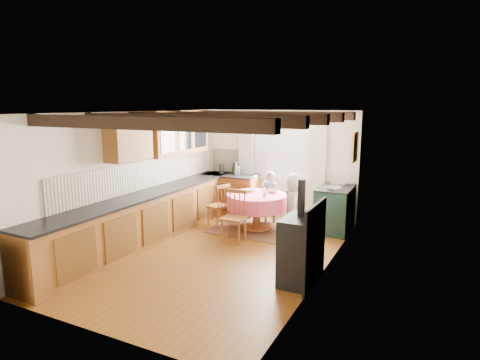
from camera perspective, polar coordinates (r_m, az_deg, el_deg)
The scene contains 41 objects.
floor at distance 7.04m, azimuth -2.93°, elevation -10.33°, with size 3.60×5.50×0.00m, color brown.
ceiling at distance 6.58m, azimuth -3.13°, elevation 9.59°, with size 3.60×5.50×0.00m, color white.
wall_back at distance 9.17m, azimuth 5.41°, elevation 2.33°, with size 3.60×0.00×2.40m, color silver.
wall_front at distance 4.59m, azimuth -20.19°, elevation -6.78°, with size 3.60×0.00×2.40m, color silver.
wall_left at distance 7.73m, azimuth -14.74°, elevation 0.47°, with size 0.00×5.50×2.40m, color silver.
wall_right at distance 6.05m, azimuth 12.03°, elevation -2.19°, with size 0.00×5.50×2.40m, color silver.
beam_a at distance 4.93m, azimuth -14.69°, elevation 7.85°, with size 3.60×0.16×0.16m, color black.
beam_b at distance 5.73m, azimuth -8.08°, elevation 8.44°, with size 3.60×0.16×0.16m, color black.
beam_c at distance 6.58m, azimuth -3.12°, elevation 8.80°, with size 3.60×0.16×0.16m, color black.
beam_d at distance 7.47m, azimuth 0.69°, elevation 9.04°, with size 3.60×0.16×0.16m, color black.
beam_e at distance 8.38m, azimuth 3.68°, elevation 9.20°, with size 3.60×0.16×0.16m, color black.
splash_left at distance 7.95m, azimuth -13.22°, elevation 0.81°, with size 0.02×4.50×0.55m, color beige.
splash_back at distance 9.55m, azimuth -0.25°, elevation 2.71°, with size 1.40×0.02×0.55m, color beige.
base_cabinet_left at distance 7.71m, azimuth -12.78°, elevation -5.26°, with size 0.60×5.30×0.88m, color brown.
base_cabinet_back at distance 9.46m, azimuth -1.28°, elevation -2.04°, with size 1.30×0.60×0.88m, color brown.
worktop_left at distance 7.59m, azimuth -12.81°, elevation -1.94°, with size 0.64×5.30×0.04m, color black.
worktop_back at distance 9.35m, azimuth -1.35°, elevation 0.68°, with size 1.30×0.64×0.04m, color black.
wall_cabinet_glass at distance 8.48m, azimuth -8.77°, elevation 6.68°, with size 0.34×1.80×0.90m, color brown.
wall_cabinet_solid at distance 7.31m, azimuth -15.53°, elevation 5.40°, with size 0.34×0.90×0.70m, color brown.
window_frame at distance 9.07m, azimuth 6.01°, elevation 4.78°, with size 1.34×0.03×1.54m, color white.
window_pane at distance 9.07m, azimuth 6.02°, elevation 4.78°, with size 1.20×0.01×1.40m, color white.
curtain_left at distance 9.38m, azimuth 0.89°, elevation 1.95°, with size 0.35×0.10×2.10m, color #BBD09C.
curtain_right at distance 8.80m, azimuth 10.95°, elevation 1.18°, with size 0.35×0.10×2.10m, color #BBD09C.
curtain_rod at distance 8.95m, azimuth 5.89°, elevation 8.55°, with size 0.03×0.03×2.00m, color black.
wall_picture at distance 8.20m, azimuth 15.98°, elevation 4.51°, with size 0.04×0.50×0.60m, color gold.
wall_plate at distance 8.76m, azimuth 11.84°, elevation 5.06°, with size 0.30×0.30×0.02m, color silver.
rug at distance 8.32m, azimuth 2.36°, elevation -6.95°, with size 1.74×1.35×0.01m, color brown.
dining_table at distance 8.22m, azimuth 2.38°, elevation -4.55°, with size 1.22×1.22×0.73m, color #CD6781, non-canonical shape.
chair_near at distance 7.45m, azimuth -0.90°, elevation -5.20°, with size 0.42×0.44×0.97m, color #9E652B, non-canonical shape.
chair_left at distance 8.50m, azimuth -3.12°, elevation -3.48°, with size 0.38×0.40×0.90m, color #9E652B, non-canonical shape.
chair_right at distance 7.89m, azimuth 8.18°, elevation -4.57°, with size 0.40×0.42×0.93m, color #9E652B, non-canonical shape.
aga_range at distance 8.32m, azimuth 13.31°, elevation -3.97°, with size 0.65×1.00×0.92m, color #152D27, non-canonical shape.
cast_iron_stove at distance 5.79m, azimuth 8.57°, elevation -7.26°, with size 0.45×0.75×1.50m, color black, non-canonical shape.
child_far at distance 8.67m, azimuth 4.29°, elevation -2.42°, with size 0.41×0.27×1.13m, color slate.
child_right at distance 7.81m, azimuth 7.63°, elevation -3.53°, with size 0.60×0.39×1.24m, color silver.
bowl_a at distance 8.38m, azimuth 1.39°, elevation -1.47°, with size 0.21×0.21×0.05m, color silver.
bowl_b at distance 8.30m, azimuth 4.69°, elevation -1.57°, with size 0.21×0.21×0.07m, color silver.
cup at distance 7.94m, azimuth 3.50°, elevation -2.06°, with size 0.09×0.09×0.08m, color silver.
canister_tall at distance 9.45m, azimuth -2.63°, elevation 1.59°, with size 0.13×0.13×0.22m, color #262628.
canister_wide at distance 9.32m, azimuth -0.51°, elevation 1.48°, with size 0.20×0.20×0.22m, color #262628.
canister_slim at distance 9.24m, azimuth -0.72°, elevation 1.64°, with size 0.11×0.11×0.30m, color #262628.
Camera 1 is at (3.22, -5.73, 2.52)m, focal length 30.07 mm.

